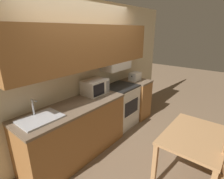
% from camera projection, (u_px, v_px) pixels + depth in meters
% --- Properties ---
extents(ground_plane, '(16.00, 16.00, 0.00)m').
position_uv_depth(ground_plane, '(90.00, 132.00, 3.66)').
color(ground_plane, '#7F664C').
extents(wall_back, '(5.41, 0.38, 2.55)m').
position_uv_depth(wall_back, '(89.00, 61.00, 3.13)').
color(wall_back, beige).
rests_on(wall_back, ground_plane).
extents(lower_counter_main, '(1.84, 0.65, 0.91)m').
position_uv_depth(lower_counter_main, '(76.00, 131.00, 2.88)').
color(lower_counter_main, '#A36B38').
rests_on(lower_counter_main, ground_plane).
extents(lower_counter_right_stub, '(0.49, 0.65, 0.91)m').
position_uv_depth(lower_counter_right_stub, '(135.00, 98.00, 4.26)').
color(lower_counter_right_stub, '#A36B38').
rests_on(lower_counter_right_stub, ground_plane).
extents(stove_range, '(0.69, 0.59, 0.91)m').
position_uv_depth(stove_range, '(120.00, 106.00, 3.83)').
color(stove_range, white).
rests_on(stove_range, ground_plane).
extents(microwave, '(0.44, 0.34, 0.27)m').
position_uv_depth(microwave, '(95.00, 87.00, 3.20)').
color(microwave, white).
rests_on(microwave, lower_counter_main).
extents(toaster, '(0.28, 0.20, 0.18)m').
position_uv_depth(toaster, '(135.00, 76.00, 4.07)').
color(toaster, white).
rests_on(toaster, lower_counter_right_stub).
extents(sink_basin, '(0.54, 0.40, 0.26)m').
position_uv_depth(sink_basin, '(40.00, 118.00, 2.31)').
color(sink_basin, '#B7BABF').
rests_on(sink_basin, lower_counter_main).
extents(dining_table, '(1.02, 0.73, 0.73)m').
position_uv_depth(dining_table, '(194.00, 141.00, 2.35)').
color(dining_table, tan).
rests_on(dining_table, ground_plane).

